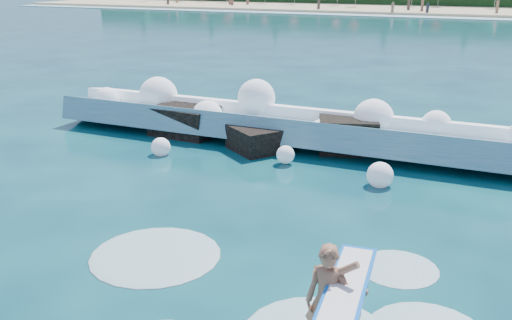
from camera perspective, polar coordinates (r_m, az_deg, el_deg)
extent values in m
plane|color=#083042|center=(12.95, -9.76, -6.75)|extent=(200.00, 200.00, 0.00)
cube|color=tan|center=(88.09, 20.12, 13.82)|extent=(140.00, 20.00, 0.40)
cube|color=silver|center=(77.16, 19.42, 13.29)|extent=(140.00, 5.00, 0.08)
cube|color=teal|center=(18.88, 3.07, 2.89)|extent=(16.72, 2.55, 1.40)
cube|color=white|center=(19.50, 3.93, 4.64)|extent=(16.72, 1.18, 0.65)
cube|color=black|center=(20.12, -7.05, 3.70)|extent=(2.25, 1.75, 1.17)
cube|color=black|center=(18.11, -0.15, 1.90)|extent=(2.05, 1.96, 0.90)
cube|color=black|center=(18.31, 9.15, 2.26)|extent=(2.17, 1.95, 1.26)
imported|color=#905E43|center=(9.05, 7.13, -13.93)|extent=(0.70, 0.47, 1.89)
cube|color=blue|center=(8.86, 9.08, -12.32)|extent=(0.85, 2.63, 0.06)
cube|color=white|center=(8.85, 9.09, -12.23)|extent=(0.72, 2.40, 0.06)
sphere|color=white|center=(21.98, -14.69, 5.91)|extent=(0.89, 0.89, 0.89)
sphere|color=white|center=(21.34, -9.74, 6.31)|extent=(1.42, 1.42, 1.42)
sphere|color=white|center=(19.79, -4.90, 4.39)|extent=(1.08, 1.08, 1.08)
sphere|color=white|center=(19.72, 0.04, 6.23)|extent=(1.30, 1.30, 1.30)
sphere|color=white|center=(18.04, 6.59, 2.78)|extent=(0.83, 0.83, 0.83)
sphere|color=white|center=(18.43, 11.65, 4.02)|extent=(1.30, 1.30, 1.30)
sphere|color=white|center=(18.31, 17.55, 3.32)|extent=(0.93, 0.93, 0.93)
sphere|color=white|center=(17.97, -9.50, 1.28)|extent=(0.60, 0.60, 0.60)
sphere|color=white|center=(16.84, 2.96, 0.54)|extent=(0.54, 0.54, 0.54)
sphere|color=white|center=(15.47, 12.30, -1.49)|extent=(0.71, 0.71, 0.71)
ellipsoid|color=silver|center=(11.80, -10.03, -9.38)|extent=(2.65, 2.65, 0.13)
ellipsoid|color=silver|center=(11.49, 14.02, -10.49)|extent=(1.56, 1.56, 0.08)
cube|color=#3F332D|center=(86.57, 8.58, 15.22)|extent=(0.35, 0.22, 1.37)
cube|color=#8C664C|center=(96.30, -0.11, 15.73)|extent=(0.35, 0.22, 1.45)
cube|color=#262633|center=(94.20, -8.20, 15.50)|extent=(0.35, 0.22, 1.47)
cube|color=brown|center=(92.02, 13.04, 15.14)|extent=(0.35, 0.22, 1.37)
cube|color=#3F332D|center=(83.48, 21.78, 14.10)|extent=(0.35, 0.22, 1.47)
cube|color=#262633|center=(89.04, 3.78, 15.46)|extent=(0.35, 0.22, 1.36)
cube|color=brown|center=(88.60, 21.77, 14.26)|extent=(0.35, 0.22, 1.43)
cube|color=#8C664C|center=(92.27, -5.82, 15.58)|extent=(0.35, 0.22, 1.61)
cube|color=#262633|center=(89.50, 14.54, 14.95)|extent=(0.35, 0.22, 1.36)
cube|color=#8C664C|center=(82.66, 19.79, 14.25)|extent=(0.35, 0.22, 1.38)
cube|color=brown|center=(92.46, 16.85, 14.88)|extent=(0.35, 0.22, 1.46)
cube|color=#8C664C|center=(91.88, 9.43, 15.37)|extent=(0.35, 0.22, 1.44)
cube|color=#262633|center=(100.20, -12.95, 15.37)|extent=(0.35, 0.22, 1.38)
cube|color=brown|center=(94.92, -4.20, 15.64)|extent=(0.35, 0.22, 1.43)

